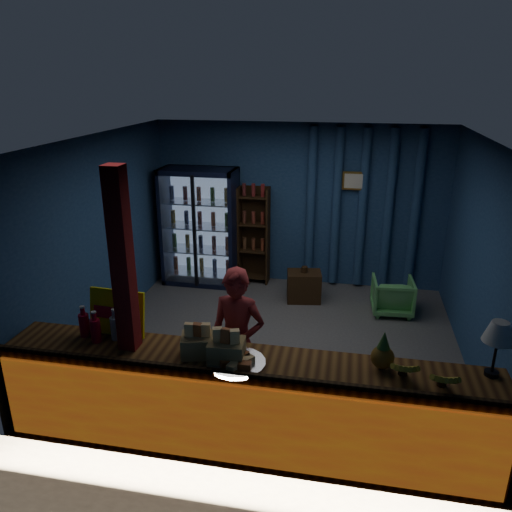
{
  "coord_description": "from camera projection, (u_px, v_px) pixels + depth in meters",
  "views": [
    {
      "loc": [
        0.83,
        -5.57,
        3.27
      ],
      "look_at": [
        -0.22,
        -0.2,
        1.28
      ],
      "focal_mm": 35.0,
      "sensor_mm": 36.0,
      "label": 1
    }
  ],
  "objects": [
    {
      "name": "counter",
      "position": [
        244.0,
        405.0,
        4.48
      ],
      "size": [
        4.4,
        0.57,
        0.99
      ],
      "color": "brown",
      "rests_on": "ground"
    },
    {
      "name": "side_table",
      "position": [
        304.0,
        286.0,
        7.61
      ],
      "size": [
        0.56,
        0.44,
        0.55
      ],
      "color": "#372411",
      "rests_on": "ground"
    },
    {
      "name": "pastry_tray",
      "position": [
        237.0,
        361.0,
        4.24
      ],
      "size": [
        0.5,
        0.5,
        0.08
      ],
      "color": "silver",
      "rests_on": "counter"
    },
    {
      "name": "framed_picture",
      "position": [
        354.0,
        181.0,
        7.59
      ],
      "size": [
        0.36,
        0.04,
        0.28
      ],
      "color": "#B5852D",
      "rests_on": "room_walls"
    },
    {
      "name": "room_walls",
      "position": [
        278.0,
        228.0,
        5.87
      ],
      "size": [
        4.6,
        4.6,
        4.6
      ],
      "color": "navy",
      "rests_on": "ground"
    },
    {
      "name": "snack_box_left",
      "position": [
        227.0,
        350.0,
        4.25
      ],
      "size": [
        0.32,
        0.27,
        0.32
      ],
      "color": "#A0854D",
      "rests_on": "counter"
    },
    {
      "name": "snack_box_centre",
      "position": [
        198.0,
        343.0,
        4.36
      ],
      "size": [
        0.34,
        0.3,
        0.31
      ],
      "color": "#A0854D",
      "rests_on": "counter"
    },
    {
      "name": "support_post",
      "position": [
        127.0,
        312.0,
        4.4
      ],
      "size": [
        0.16,
        0.16,
        2.6
      ],
      "primitive_type": "cube",
      "color": "maroon",
      "rests_on": "ground"
    },
    {
      "name": "soda_bottles",
      "position": [
        98.0,
        327.0,
        4.62
      ],
      "size": [
        0.41,
        0.17,
        0.31
      ],
      "color": "red",
      "rests_on": "counter"
    },
    {
      "name": "ground",
      "position": [
        276.0,
        345.0,
        6.41
      ],
      "size": [
        4.6,
        4.6,
        0.0
      ],
      "primitive_type": "plane",
      "color": "#515154",
      "rests_on": "ground"
    },
    {
      "name": "pineapple",
      "position": [
        383.0,
        354.0,
        4.14
      ],
      "size": [
        0.2,
        0.2,
        0.34
      ],
      "color": "brown",
      "rests_on": "counter"
    },
    {
      "name": "banana_bunches",
      "position": [
        423.0,
        373.0,
        3.96
      ],
      "size": [
        0.55,
        0.31,
        0.18
      ],
      "color": "yellow",
      "rests_on": "counter"
    },
    {
      "name": "bottle_shelf",
      "position": [
        254.0,
        235.0,
        8.16
      ],
      "size": [
        0.5,
        0.28,
        1.6
      ],
      "color": "#372411",
      "rests_on": "ground"
    },
    {
      "name": "yellow_sign",
      "position": [
        117.0,
        313.0,
        4.67
      ],
      "size": [
        0.56,
        0.15,
        0.44
      ],
      "color": "#F3F30C",
      "rests_on": "counter"
    },
    {
      "name": "table_lamp",
      "position": [
        499.0,
        334.0,
        3.96
      ],
      "size": [
        0.25,
        0.25,
        0.49
      ],
      "color": "black",
      "rests_on": "counter"
    },
    {
      "name": "shopkeeper",
      "position": [
        237.0,
        342.0,
        4.95
      ],
      "size": [
        0.59,
        0.42,
        1.54
      ],
      "primitive_type": "imported",
      "rotation": [
        0.0,
        0.0,
        -0.09
      ],
      "color": "maroon",
      "rests_on": "ground"
    },
    {
      "name": "curtain_folds",
      "position": [
        362.0,
        209.0,
        7.75
      ],
      "size": [
        1.74,
        0.14,
        2.5
      ],
      "color": "navy",
      "rests_on": "room_walls"
    },
    {
      "name": "beverage_cooler",
      "position": [
        201.0,
        227.0,
        8.14
      ],
      "size": [
        1.2,
        0.62,
        1.9
      ],
      "color": "black",
      "rests_on": "ground"
    },
    {
      "name": "green_chair",
      "position": [
        392.0,
        296.0,
        7.2
      ],
      "size": [
        0.6,
        0.62,
        0.53
      ],
      "primitive_type": "imported",
      "rotation": [
        0.0,
        0.0,
        3.21
      ],
      "color": "#5BB65F",
      "rests_on": "ground"
    }
  ]
}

